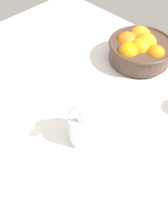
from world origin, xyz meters
The scene contains 4 objects.
ground_plane centered at (0.00, 0.00, -1.50)cm, with size 146.33×109.75×3.00cm, color white.
fruit_bowl centered at (-12.47, 35.53, 5.18)cm, with size 24.04×24.04×11.00cm.
juice_pitcher centered at (-1.11, -3.97, 5.23)cm, with size 9.52×13.55×15.13cm.
juice_glass centered at (-20.44, -17.56, 4.57)cm, with size 7.64×7.64×10.02cm.
Camera 1 is at (29.05, -34.49, 61.77)cm, focal length 40.92 mm.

